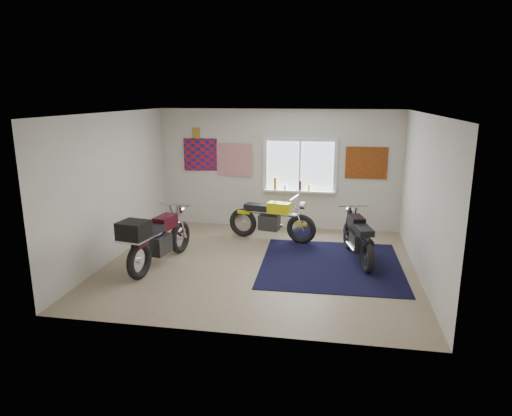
% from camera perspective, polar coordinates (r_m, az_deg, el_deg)
% --- Properties ---
extents(ground, '(5.50, 5.50, 0.00)m').
position_cam_1_polar(ground, '(8.36, 0.46, -7.06)').
color(ground, '#9E896B').
rests_on(ground, ground).
extents(room_shell, '(5.50, 5.50, 5.50)m').
position_cam_1_polar(room_shell, '(7.92, 0.49, 4.09)').
color(room_shell, white).
rests_on(room_shell, ground).
extents(navy_rug, '(2.56, 2.66, 0.01)m').
position_cam_1_polar(navy_rug, '(8.45, 9.34, -6.96)').
color(navy_rug, black).
rests_on(navy_rug, ground).
extents(window_assembly, '(1.66, 0.17, 1.26)m').
position_cam_1_polar(window_assembly, '(10.32, 5.50, 4.83)').
color(window_assembly, white).
rests_on(window_assembly, room_shell).
extents(oil_bottles, '(0.82, 0.07, 0.28)m').
position_cam_1_polar(oil_bottles, '(10.34, 3.99, 2.86)').
color(oil_bottles, '#995D16').
rests_on(oil_bottles, window_assembly).
extents(flag_display, '(1.60, 0.10, 1.17)m').
position_cam_1_polar(flag_display, '(10.69, -7.50, 9.30)').
color(flag_display, red).
rests_on(flag_display, room_shell).
extents(triumph_poster, '(0.90, 0.03, 0.70)m').
position_cam_1_polar(triumph_poster, '(10.30, 13.63, 5.50)').
color(triumph_poster, '#A54C14').
rests_on(triumph_poster, room_shell).
extents(yellow_triumph, '(1.92, 0.64, 0.98)m').
position_cam_1_polar(yellow_triumph, '(9.62, 1.90, -1.53)').
color(yellow_triumph, black).
rests_on(yellow_triumph, ground).
extents(black_chrome_bike, '(0.65, 1.81, 0.94)m').
position_cam_1_polar(black_chrome_bike, '(8.65, 12.62, -3.78)').
color(black_chrome_bike, black).
rests_on(black_chrome_bike, navy_rug).
extents(maroon_tourer, '(0.79, 2.03, 1.03)m').
position_cam_1_polar(maroon_tourer, '(8.22, -12.43, -3.79)').
color(maroon_tourer, black).
rests_on(maroon_tourer, ground).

